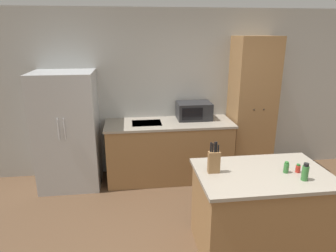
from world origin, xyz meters
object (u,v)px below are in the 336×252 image
at_px(spice_bottle_tall_dark, 305,172).
at_px(knife_block, 214,161).
at_px(pantry_cabinet, 251,108).
at_px(spice_bottle_short_red, 286,168).
at_px(refrigerator, 68,131).
at_px(spice_bottle_amber_oil, 298,168).
at_px(microwave, 194,111).

bearing_deg(spice_bottle_tall_dark, knife_block, 162.10).
xyz_separation_m(pantry_cabinet, knife_block, (-1.10, -1.76, -0.07)).
bearing_deg(pantry_cabinet, spice_bottle_short_red, -101.65).
bearing_deg(refrigerator, pantry_cabinet, 1.66).
height_order(pantry_cabinet, spice_bottle_amber_oil, pantry_cabinet).
distance_m(knife_block, spice_bottle_short_red, 0.73).
bearing_deg(refrigerator, spice_bottle_tall_dark, -37.37).
xyz_separation_m(refrigerator, knife_block, (1.73, -1.68, 0.16)).
xyz_separation_m(refrigerator, spice_bottle_tall_dark, (2.54, -1.94, 0.12)).
bearing_deg(knife_block, spice_bottle_tall_dark, -17.90).
relative_size(refrigerator, spice_bottle_short_red, 14.77).
bearing_deg(spice_bottle_amber_oil, pantry_cabinet, 82.01).
relative_size(pantry_cabinet, microwave, 4.15).
relative_size(knife_block, spice_bottle_tall_dark, 1.89).
bearing_deg(spice_bottle_amber_oil, knife_block, 172.90).
xyz_separation_m(microwave, spice_bottle_tall_dark, (0.63, -2.09, -0.08)).
bearing_deg(spice_bottle_amber_oil, spice_bottle_tall_dark, -99.19).
bearing_deg(pantry_cabinet, knife_block, -122.00).
distance_m(microwave, spice_bottle_amber_oil, 2.04).
height_order(spice_bottle_short_red, spice_bottle_amber_oil, spice_bottle_short_red).
distance_m(spice_bottle_short_red, spice_bottle_amber_oil, 0.12).
bearing_deg(spice_bottle_tall_dark, refrigerator, 142.63).
distance_m(microwave, spice_bottle_short_red, 2.00).
xyz_separation_m(knife_block, spice_bottle_tall_dark, (0.81, -0.26, -0.04)).
relative_size(spice_bottle_tall_dark, spice_bottle_amber_oil, 1.94).
xyz_separation_m(microwave, spice_bottle_short_red, (0.53, -1.92, -0.11)).
bearing_deg(spice_bottle_tall_dark, microwave, 106.75).
relative_size(pantry_cabinet, spice_bottle_tall_dark, 12.63).
distance_m(spice_bottle_tall_dark, spice_bottle_amber_oil, 0.17).
bearing_deg(spice_bottle_short_red, spice_bottle_amber_oil, -4.80).
bearing_deg(spice_bottle_tall_dark, spice_bottle_short_red, 119.47).
height_order(refrigerator, spice_bottle_tall_dark, refrigerator).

